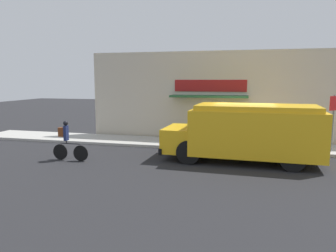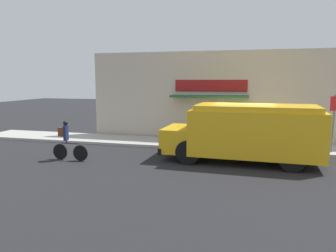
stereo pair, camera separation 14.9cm
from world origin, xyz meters
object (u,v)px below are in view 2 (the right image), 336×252
at_px(cyclist, 67,141).
at_px(stop_sign_post, 334,114).
at_px(trash_bin, 180,132).
at_px(school_bus, 247,132).

height_order(cyclist, stop_sign_post, stop_sign_post).
bearing_deg(cyclist, trash_bin, 55.13).
bearing_deg(stop_sign_post, school_bus, -148.86).
height_order(school_bus, stop_sign_post, stop_sign_post).
relative_size(cyclist, trash_bin, 2.01).
distance_m(cyclist, stop_sign_post, 11.02).
bearing_deg(school_bus, stop_sign_post, 32.75).
bearing_deg(stop_sign_post, cyclist, -160.77).
relative_size(cyclist, stop_sign_post, 0.66).
xyz_separation_m(school_bus, trash_bin, (-3.41, 3.33, -0.66)).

